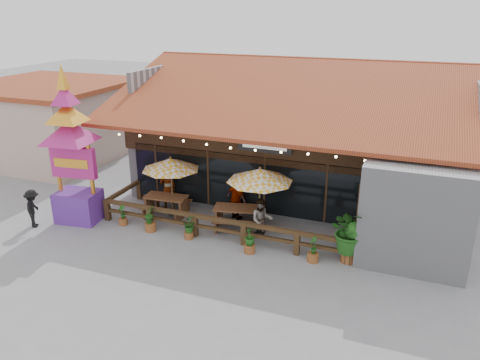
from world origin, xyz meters
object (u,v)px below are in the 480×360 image
at_px(picnic_table_right, 237,214).
at_px(pedestrian, 33,208).
at_px(thai_sign_tower, 70,136).
at_px(tropical_plant, 351,232).
at_px(umbrella_right, 260,175).
at_px(picnic_table_left, 166,202).
at_px(umbrella_left, 171,164).

distance_m(picnic_table_right, pedestrian, 8.09).
xyz_separation_m(thai_sign_tower, pedestrian, (-1.30, -1.13, -2.81)).
bearing_deg(tropical_plant, umbrella_right, 164.32).
distance_m(thai_sign_tower, tropical_plant, 11.15).
bearing_deg(picnic_table_left, picnic_table_right, -0.47).
relative_size(umbrella_left, thai_sign_tower, 0.38).
xyz_separation_m(picnic_table_left, tropical_plant, (7.78, -1.15, 0.56)).
bearing_deg(picnic_table_right, pedestrian, -159.40).
distance_m(umbrella_left, tropical_plant, 7.76).
xyz_separation_m(umbrella_left, umbrella_right, (3.96, -0.31, 0.13)).
bearing_deg(pedestrian, umbrella_right, -103.84).
xyz_separation_m(picnic_table_right, pedestrian, (-7.57, -2.85, 0.20)).
bearing_deg(picnic_table_right, picnic_table_left, 179.53).
bearing_deg(umbrella_right, thai_sign_tower, -167.53).
relative_size(picnic_table_left, pedestrian, 1.21).
bearing_deg(tropical_plant, picnic_table_left, 171.57).
bearing_deg(umbrella_right, umbrella_left, 175.58).
relative_size(umbrella_left, picnic_table_left, 1.36).
xyz_separation_m(umbrella_right, thai_sign_tower, (-7.25, -1.60, 1.23)).
bearing_deg(pedestrian, picnic_table_left, -88.27).
xyz_separation_m(umbrella_left, picnic_table_left, (-0.22, -0.17, -1.66)).
distance_m(umbrella_right, pedestrian, 9.11).
distance_m(umbrella_left, umbrella_right, 3.97).
relative_size(picnic_table_left, picnic_table_right, 0.90).
relative_size(umbrella_right, thai_sign_tower, 0.47).
height_order(umbrella_right, picnic_table_right, umbrella_right).
height_order(umbrella_right, thai_sign_tower, thai_sign_tower).
relative_size(umbrella_left, pedestrian, 1.64).
height_order(picnic_table_left, picnic_table_right, picnic_table_right).
bearing_deg(umbrella_left, pedestrian, -146.47).
xyz_separation_m(umbrella_right, pedestrian, (-8.54, -2.73, -1.58)).
bearing_deg(thai_sign_tower, picnic_table_right, 15.29).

